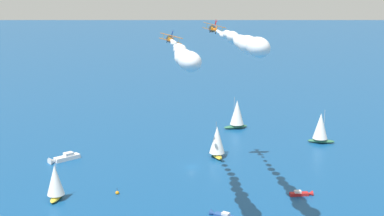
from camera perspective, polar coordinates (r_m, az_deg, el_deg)
name	(u,v)px	position (r m, az deg, el deg)	size (l,w,h in m)	color
ground_plane	(192,167)	(170.30, -0.03, -6.61)	(2000.00, 2000.00, 0.00)	navy
motorboat_near_centre	(221,215)	(134.88, 3.25, -11.84)	(3.18, 7.04, 1.98)	#23478C
motorboat_far_port	(302,194)	(151.08, 12.21, -9.33)	(6.27, 5.47, 1.93)	#B21E1E
motorboat_far_stbd	(63,158)	(181.58, -14.21, -5.47)	(11.21, 3.45, 3.21)	white
sailboat_inshore	(321,128)	(200.95, 14.17, -2.14)	(8.33, 9.96, 13.16)	#33704C
sailboat_offshore	(237,114)	(216.01, 5.03, -0.68)	(10.84, 7.78, 13.67)	#33704C
sailboat_trailing	(55,182)	(148.41, -15.01, -7.96)	(8.17, 7.79, 11.39)	gold
sailboat_ahead	(217,141)	(178.37, 2.81, -3.75)	(7.63, 9.82, 12.64)	gold
marker_buoy	(117,193)	(150.22, -8.35, -9.35)	(1.10, 1.10, 2.10)	orange
biplane_lead	(171,39)	(160.69, -2.40, 7.65)	(6.69, 6.88, 3.78)	orange
wingwalker_lead	(172,33)	(160.57, -2.20, 8.41)	(0.81, 0.65, 1.78)	#1E4CB2
smoke_trail_lead	(185,57)	(119.04, -0.80, 5.74)	(33.86, 42.63, 5.64)	white
biplane_wingman	(214,29)	(159.69, 2.47, 8.80)	(6.69, 6.88, 3.78)	orange
wingwalker_wingman	(216,22)	(159.66, 2.68, 9.56)	(0.81, 0.65, 1.78)	red
smoke_trail_wingman	(245,43)	(119.32, 5.91, 7.26)	(32.81, 42.52, 5.52)	white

